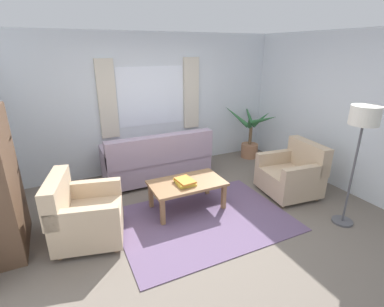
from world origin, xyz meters
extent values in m
plane|color=#6B6056|center=(0.00, 0.00, 0.00)|extent=(6.24, 6.24, 0.00)
cube|color=silver|center=(0.00, 2.26, 1.30)|extent=(5.32, 0.12, 2.60)
cube|color=silver|center=(2.66, 0.00, 1.30)|extent=(0.12, 4.40, 2.60)
cube|color=white|center=(0.00, 2.20, 1.45)|extent=(1.30, 0.01, 1.10)
cube|color=beige|center=(-0.83, 2.17, 1.45)|extent=(0.32, 0.06, 1.40)
cube|color=beige|center=(0.83, 2.17, 1.45)|extent=(0.32, 0.06, 1.40)
cube|color=#604C6B|center=(0.00, 0.00, 0.01)|extent=(2.38, 1.71, 0.01)
cube|color=#998499|center=(-0.14, 1.64, 0.25)|extent=(1.90, 0.80, 0.38)
cube|color=#998499|center=(-0.14, 1.32, 0.68)|extent=(1.90, 0.20, 0.48)
cube|color=#998499|center=(0.73, 1.64, 0.56)|extent=(0.16, 0.80, 0.24)
cube|color=#998499|center=(-1.01, 1.64, 0.56)|extent=(0.16, 0.80, 0.24)
cylinder|color=olive|center=(0.71, 1.94, 0.03)|extent=(0.06, 0.06, 0.06)
cylinder|color=olive|center=(-0.99, 1.94, 0.03)|extent=(0.06, 0.06, 0.06)
cylinder|color=olive|center=(0.71, 1.34, 0.03)|extent=(0.06, 0.06, 0.06)
cylinder|color=olive|center=(-0.99, 1.34, 0.03)|extent=(0.06, 0.06, 0.06)
cube|color=tan|center=(-1.50, 0.28, 0.24)|extent=(0.98, 1.00, 0.36)
cube|color=tan|center=(-1.82, 0.35, 0.65)|extent=(0.37, 0.86, 0.46)
cube|color=tan|center=(-1.59, -0.07, 0.53)|extent=(0.81, 0.30, 0.22)
cube|color=tan|center=(-1.42, 0.63, 0.53)|extent=(0.81, 0.30, 0.22)
cylinder|color=olive|center=(-1.27, -0.13, 0.03)|extent=(0.05, 0.05, 0.06)
cylinder|color=olive|center=(-1.11, 0.53, 0.03)|extent=(0.05, 0.05, 0.06)
cylinder|color=olive|center=(-1.90, 0.02, 0.03)|extent=(0.05, 0.05, 0.06)
cylinder|color=olive|center=(-1.74, 0.68, 0.03)|extent=(0.05, 0.05, 0.06)
cube|color=tan|center=(1.63, 0.09, 0.24)|extent=(0.89, 0.92, 0.36)
cube|color=tan|center=(1.95, 0.05, 0.65)|extent=(0.27, 0.85, 0.46)
cube|color=tan|center=(1.67, 0.45, 0.53)|extent=(0.81, 0.21, 0.22)
cube|color=tan|center=(1.59, -0.27, 0.53)|extent=(0.81, 0.21, 0.22)
cylinder|color=olive|center=(1.35, 0.46, 0.03)|extent=(0.05, 0.05, 0.06)
cylinder|color=olive|center=(1.27, -0.21, 0.03)|extent=(0.05, 0.05, 0.06)
cylinder|color=olive|center=(1.98, 0.39, 0.03)|extent=(0.05, 0.05, 0.06)
cylinder|color=olive|center=(1.91, -0.29, 0.03)|extent=(0.05, 0.05, 0.06)
cube|color=olive|center=(-0.08, 0.41, 0.42)|extent=(1.10, 0.64, 0.04)
cube|color=olive|center=(-0.57, 0.15, 0.20)|extent=(0.06, 0.06, 0.40)
cube|color=olive|center=(0.41, 0.15, 0.20)|extent=(0.06, 0.06, 0.40)
cube|color=olive|center=(-0.57, 0.67, 0.20)|extent=(0.06, 0.06, 0.40)
cube|color=olive|center=(0.41, 0.67, 0.20)|extent=(0.06, 0.06, 0.40)
cube|color=gold|center=(-0.13, 0.36, 0.45)|extent=(0.27, 0.29, 0.03)
cube|color=gold|center=(-0.15, 0.37, 0.48)|extent=(0.23, 0.31, 0.02)
cube|color=orange|center=(-0.13, 0.36, 0.50)|extent=(0.25, 0.32, 0.03)
cylinder|color=#9E6B4C|center=(2.10, 1.79, 0.15)|extent=(0.37, 0.37, 0.30)
cylinder|color=brown|center=(2.10, 1.79, 0.50)|extent=(0.07, 0.07, 0.39)
cone|color=#2D6638|center=(2.33, 1.76, 0.86)|extent=(0.45, 0.16, 0.37)
cone|color=#2D6638|center=(2.23, 2.08, 0.91)|extent=(0.28, 0.57, 0.48)
cone|color=#2D6638|center=(1.84, 1.99, 0.92)|extent=(0.48, 0.45, 0.50)
cone|color=#2D6638|center=(1.92, 1.64, 0.85)|extent=(0.37, 0.36, 0.37)
cone|color=#2D6638|center=(2.17, 1.47, 0.92)|extent=(0.19, 0.65, 0.36)
cube|color=brown|center=(-2.38, 0.98, 0.85)|extent=(0.30, 0.04, 1.70)
cube|color=brown|center=(-2.24, 0.53, 0.85)|extent=(0.02, 0.90, 1.70)
cube|color=brown|center=(-2.38, 0.53, 0.01)|extent=(0.30, 0.86, 0.02)
cube|color=brown|center=(-2.38, 0.53, 0.43)|extent=(0.30, 0.86, 0.02)
cube|color=brown|center=(-2.38, 0.53, 0.86)|extent=(0.30, 0.86, 0.02)
cube|color=#387F4C|center=(-2.38, 0.87, 0.54)|extent=(0.25, 0.10, 0.19)
cube|color=#5B8E93|center=(-2.38, 0.78, 0.59)|extent=(0.26, 0.05, 0.30)
cube|color=#5B8E93|center=(-2.38, 0.71, 0.54)|extent=(0.24, 0.06, 0.19)
cube|color=#335199|center=(-2.38, 0.64, 0.57)|extent=(0.26, 0.09, 0.24)
cube|color=#7F478C|center=(-2.38, 0.55, 0.54)|extent=(0.24, 0.08, 0.19)
cylinder|color=#4C4C51|center=(1.73, -0.89, 0.01)|extent=(0.28, 0.28, 0.03)
cylinder|color=#4C4C51|center=(1.73, -0.89, 0.72)|extent=(0.03, 0.03, 1.39)
cylinder|color=beige|center=(1.73, -0.89, 1.54)|extent=(0.35, 0.35, 0.24)
camera|label=1|loc=(-1.67, -3.06, 2.31)|focal=26.56mm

